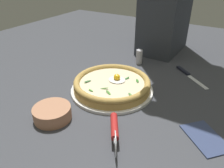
{
  "coord_description": "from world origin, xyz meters",
  "views": [
    {
      "loc": [
        0.35,
        -0.69,
        0.46
      ],
      "look_at": [
        -0.05,
        -0.04,
        0.03
      ],
      "focal_mm": 35.28,
      "sensor_mm": 36.0,
      "label": 1
    }
  ],
  "objects": [
    {
      "name": "pizza_cutter",
      "position": [
        0.1,
        -0.27,
        0.04
      ],
      "size": [
        0.1,
        0.14,
        0.07
      ],
      "color": "silver",
      "rests_on": "ground"
    },
    {
      "name": "side_bowl",
      "position": [
        -0.12,
        -0.29,
        0.02
      ],
      "size": [
        0.13,
        0.13,
        0.04
      ],
      "primitive_type": "cylinder",
      "color": "#B47A58",
      "rests_on": "ground"
    },
    {
      "name": "table_knife",
      "position": [
        0.18,
        0.27,
        0.0
      ],
      "size": [
        0.18,
        0.16,
        0.01
      ],
      "color": "silver",
      "rests_on": "ground"
    },
    {
      "name": "pizza_plate",
      "position": [
        -0.05,
        -0.04,
        0.01
      ],
      "size": [
        0.33,
        0.33,
        0.01
      ],
      "primitive_type": "cylinder",
      "color": "white",
      "rests_on": "ground"
    },
    {
      "name": "folded_napkin",
      "position": [
        0.33,
        -0.12,
        0.0
      ],
      "size": [
        0.16,
        0.16,
        0.01
      ],
      "primitive_type": "cube",
      "rotation": [
        0.0,
        0.0,
        5.54
      ],
      "color": "navy",
      "rests_on": "ground"
    },
    {
      "name": "pizza",
      "position": [
        -0.05,
        -0.04,
        0.03
      ],
      "size": [
        0.3,
        0.3,
        0.06
      ],
      "color": "tan",
      "rests_on": "pizza_plate"
    },
    {
      "name": "ground_plane",
      "position": [
        0.0,
        0.0,
        -0.01
      ],
      "size": [
        2.4,
        2.4,
        0.03
      ],
      "primitive_type": "cube",
      "color": "#3A3C41",
      "rests_on": "ground"
    },
    {
      "name": "pepper_shaker",
      "position": [
        -0.07,
        0.27,
        0.04
      ],
      "size": [
        0.03,
        0.03,
        0.07
      ],
      "primitive_type": "cylinder",
      "color": "silver",
      "rests_on": "ground"
    }
  ]
}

